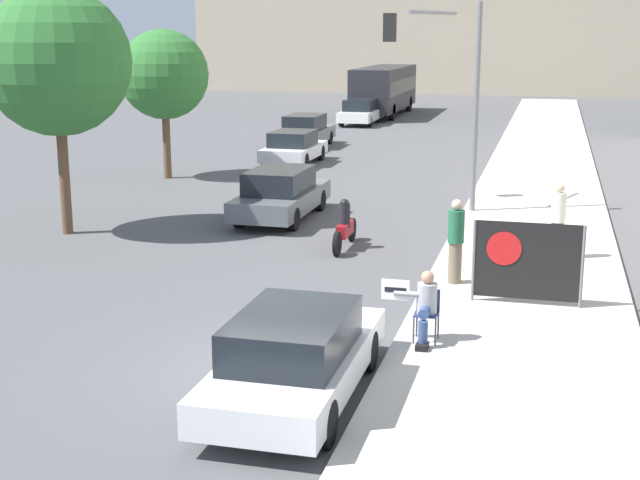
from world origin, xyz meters
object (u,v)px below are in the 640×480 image
object	(u,v)px
traffic_light_pole	(444,71)
city_bus_on_road	(384,88)
car_on_road_distant	(305,131)
car_on_road_far_lane	(361,112)
street_tree_midblock	(164,75)
street_tree_near_curb	(57,62)
pedestrian_behind	(558,220)
car_on_road_midblock	(294,147)
protest_banner	(527,261)
car_on_road_nearest	(281,194)
jogger_on_sidewalk	(456,240)
seated_protester	(425,304)
parked_car_curbside	(295,356)
motorcycle_on_road	(345,227)

from	to	relation	value
traffic_light_pole	city_bus_on_road	bearing A→B (deg)	103.62
car_on_road_distant	car_on_road_far_lane	world-z (taller)	car_on_road_distant
street_tree_midblock	traffic_light_pole	bearing A→B (deg)	-19.42
street_tree_near_curb	pedestrian_behind	bearing A→B (deg)	-0.12
traffic_light_pole	car_on_road_midblock	bearing A→B (deg)	130.08
car_on_road_midblock	street_tree_near_curb	distance (m)	14.63
protest_banner	car_on_road_nearest	size ratio (longest dim) A/B	0.45
jogger_on_sidewalk	seated_protester	bearing A→B (deg)	55.18
parked_car_curbside	car_on_road_distant	xyz separation A→B (m)	(-7.75, 28.49, 0.06)
car_on_road_midblock	motorcycle_on_road	size ratio (longest dim) A/B	1.85
seated_protester	street_tree_midblock	xyz separation A→B (m)	(-11.78, 15.85, 2.96)
jogger_on_sidewalk	car_on_road_distant	size ratio (longest dim) A/B	0.39
protest_banner	parked_car_curbside	size ratio (longest dim) A/B	0.46
jogger_on_sidewalk	car_on_road_nearest	xyz separation A→B (m)	(-5.65, 5.98, -0.32)
city_bus_on_road	street_tree_midblock	world-z (taller)	street_tree_midblock
street_tree_near_curb	car_on_road_nearest	bearing A→B (deg)	33.04
traffic_light_pole	street_tree_near_curb	size ratio (longest dim) A/B	0.93
jogger_on_sidewalk	street_tree_near_curb	bearing A→B (deg)	-47.76
parked_car_curbside	street_tree_near_curb	xyz separation A→B (m)	(-9.02, 9.15, 3.83)
car_on_road_far_lane	motorcycle_on_road	bearing A→B (deg)	-78.68
street_tree_midblock	jogger_on_sidewalk	bearing A→B (deg)	-45.37
traffic_light_pole	car_on_road_midblock	distance (m)	11.45
car_on_road_nearest	car_on_road_distant	xyz separation A→B (m)	(-3.73, 16.09, 0.02)
parked_car_curbside	car_on_road_distant	world-z (taller)	car_on_road_distant
car_on_road_distant	motorcycle_on_road	size ratio (longest dim) A/B	2.02
car_on_road_midblock	motorcycle_on_road	xyz separation A→B (m)	(5.33, -13.72, -0.15)
car_on_road_far_lane	street_tree_near_curb	distance (m)	30.54
car_on_road_midblock	car_on_road_far_lane	world-z (taller)	car_on_road_far_lane
car_on_road_far_lane	pedestrian_behind	bearing A→B (deg)	-69.83
jogger_on_sidewalk	motorcycle_on_road	distance (m)	4.28
traffic_light_pole	pedestrian_behind	bearing A→B (deg)	-58.70
jogger_on_sidewalk	pedestrian_behind	world-z (taller)	jogger_on_sidewalk
pedestrian_behind	city_bus_on_road	distance (m)	38.07
city_bus_on_road	street_tree_midblock	size ratio (longest dim) A/B	1.95
seated_protester	car_on_road_far_lane	xyz separation A→B (m)	(-8.97, 36.81, -0.07)
jogger_on_sidewalk	city_bus_on_road	size ratio (longest dim) A/B	0.17
jogger_on_sidewalk	parked_car_curbside	bearing A→B (deg)	42.50
seated_protester	car_on_road_distant	bearing A→B (deg)	134.25
jogger_on_sidewalk	traffic_light_pole	distance (m)	8.99
seated_protester	parked_car_curbside	xyz separation A→B (m)	(-1.52, -2.60, -0.12)
protest_banner	street_tree_midblock	world-z (taller)	street_tree_midblock
protest_banner	jogger_on_sidewalk	bearing A→B (deg)	141.99
jogger_on_sidewalk	city_bus_on_road	bearing A→B (deg)	-110.62
jogger_on_sidewalk	motorcycle_on_road	xyz separation A→B (m)	(-3.05, 2.96, -0.51)
pedestrian_behind	car_on_road_distant	size ratio (longest dim) A/B	0.39
pedestrian_behind	parked_car_curbside	distance (m)	9.85
car_on_road_far_lane	city_bus_on_road	xyz separation A→B (m)	(0.23, 6.19, 1.04)
jogger_on_sidewalk	protest_banner	world-z (taller)	jogger_on_sidewalk
motorcycle_on_road	street_tree_near_curb	xyz separation A→B (m)	(-7.59, -0.22, 3.98)
jogger_on_sidewalk	car_on_road_nearest	size ratio (longest dim) A/B	0.38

